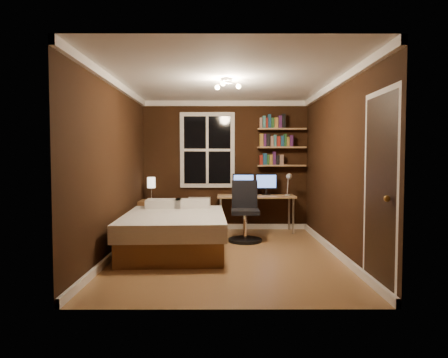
{
  "coord_description": "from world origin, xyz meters",
  "views": [
    {
      "loc": [
        -0.04,
        -5.7,
        1.39
      ],
      "look_at": [
        -0.03,
        0.45,
        1.07
      ],
      "focal_mm": 32.0,
      "sensor_mm": 36.0,
      "label": 1
    }
  ],
  "objects_px": {
    "desk": "(256,199)",
    "monitor_right": "(266,184)",
    "bedside_lamp": "(151,189)",
    "monitor_left": "(243,184)",
    "desk_lamp": "(288,184)",
    "nightstand": "(152,216)",
    "office_chair": "(245,218)",
    "bed": "(175,231)",
    "radiator": "(200,214)"
  },
  "relations": [
    {
      "from": "bedside_lamp",
      "to": "nightstand",
      "type": "bearing_deg",
      "value": 0.0
    },
    {
      "from": "bed",
      "to": "office_chair",
      "type": "distance_m",
      "value": 1.3
    },
    {
      "from": "bedside_lamp",
      "to": "monitor_right",
      "type": "distance_m",
      "value": 2.17
    },
    {
      "from": "monitor_right",
      "to": "radiator",
      "type": "bearing_deg",
      "value": 175.28
    },
    {
      "from": "radiator",
      "to": "desk_lamp",
      "type": "xyz_separation_m",
      "value": [
        1.67,
        -0.32,
        0.59
      ]
    },
    {
      "from": "desk",
      "to": "monitor_right",
      "type": "xyz_separation_m",
      "value": [
        0.2,
        0.07,
        0.26
      ]
    },
    {
      "from": "desk",
      "to": "desk_lamp",
      "type": "distance_m",
      "value": 0.67
    },
    {
      "from": "nightstand",
      "to": "desk",
      "type": "height_order",
      "value": "desk"
    },
    {
      "from": "desk",
      "to": "monitor_left",
      "type": "xyz_separation_m",
      "value": [
        -0.23,
        0.07,
        0.26
      ]
    },
    {
      "from": "nightstand",
      "to": "desk_lamp",
      "type": "relative_size",
      "value": 1.37
    },
    {
      "from": "nightstand",
      "to": "office_chair",
      "type": "xyz_separation_m",
      "value": [
        1.71,
        -0.78,
        0.09
      ]
    },
    {
      "from": "bedside_lamp",
      "to": "monitor_left",
      "type": "bearing_deg",
      "value": 5.29
    },
    {
      "from": "bedside_lamp",
      "to": "radiator",
      "type": "bearing_deg",
      "value": 16.76
    },
    {
      "from": "monitor_right",
      "to": "desk",
      "type": "bearing_deg",
      "value": -159.96
    },
    {
      "from": "office_chair",
      "to": "radiator",
      "type": "bearing_deg",
      "value": 128.79
    },
    {
      "from": "desk_lamp",
      "to": "office_chair",
      "type": "height_order",
      "value": "desk_lamp"
    },
    {
      "from": "nightstand",
      "to": "radiator",
      "type": "distance_m",
      "value": 0.92
    },
    {
      "from": "bed",
      "to": "monitor_left",
      "type": "bearing_deg",
      "value": 52.99
    },
    {
      "from": "office_chair",
      "to": "desk_lamp",
      "type": "bearing_deg",
      "value": 41.05
    },
    {
      "from": "desk",
      "to": "monitor_right",
      "type": "bearing_deg",
      "value": 20.04
    },
    {
      "from": "bed",
      "to": "desk",
      "type": "height_order",
      "value": "bed"
    },
    {
      "from": "bed",
      "to": "monitor_left",
      "type": "distance_m",
      "value": 2.06
    },
    {
      "from": "bed",
      "to": "bedside_lamp",
      "type": "bearing_deg",
      "value": 110.2
    },
    {
      "from": "monitor_left",
      "to": "desk_lamp",
      "type": "distance_m",
      "value": 0.85
    },
    {
      "from": "desk_lamp",
      "to": "monitor_left",
      "type": "bearing_deg",
      "value": 165.59
    },
    {
      "from": "bed",
      "to": "desk",
      "type": "relative_size",
      "value": 1.46
    },
    {
      "from": "bed",
      "to": "radiator",
      "type": "bearing_deg",
      "value": 78.59
    },
    {
      "from": "bed",
      "to": "radiator",
      "type": "relative_size",
      "value": 3.33
    },
    {
      "from": "nightstand",
      "to": "monitor_right",
      "type": "distance_m",
      "value": 2.25
    },
    {
      "from": "bedside_lamp",
      "to": "monitor_left",
      "type": "relative_size",
      "value": 1.04
    },
    {
      "from": "bed",
      "to": "office_chair",
      "type": "bearing_deg",
      "value": 29.65
    },
    {
      "from": "radiator",
      "to": "monitor_left",
      "type": "xyz_separation_m",
      "value": [
        0.85,
        -0.11,
        0.58
      ]
    },
    {
      "from": "desk",
      "to": "desk_lamp",
      "type": "height_order",
      "value": "desk_lamp"
    },
    {
      "from": "bed",
      "to": "radiator",
      "type": "height_order",
      "value": "bed"
    },
    {
      "from": "radiator",
      "to": "desk",
      "type": "distance_m",
      "value": 1.14
    },
    {
      "from": "nightstand",
      "to": "desk",
      "type": "bearing_deg",
      "value": 3.34
    },
    {
      "from": "nightstand",
      "to": "desk_lamp",
      "type": "xyz_separation_m",
      "value": [
        2.55,
        -0.05,
        0.61
      ]
    },
    {
      "from": "nightstand",
      "to": "desk",
      "type": "xyz_separation_m",
      "value": [
        1.96,
        0.09,
        0.33
      ]
    },
    {
      "from": "monitor_left",
      "to": "office_chair",
      "type": "relative_size",
      "value": 0.41
    },
    {
      "from": "bedside_lamp",
      "to": "office_chair",
      "type": "xyz_separation_m",
      "value": [
        1.71,
        -0.78,
        -0.43
      ]
    },
    {
      "from": "nightstand",
      "to": "monitor_left",
      "type": "xyz_separation_m",
      "value": [
        1.73,
        0.16,
        0.59
      ]
    },
    {
      "from": "bed",
      "to": "monitor_right",
      "type": "height_order",
      "value": "monitor_right"
    },
    {
      "from": "monitor_right",
      "to": "bed",
      "type": "bearing_deg",
      "value": -133.71
    },
    {
      "from": "bed",
      "to": "nightstand",
      "type": "bearing_deg",
      "value": 110.2
    },
    {
      "from": "bedside_lamp",
      "to": "radiator",
      "type": "relative_size",
      "value": 0.68
    },
    {
      "from": "desk",
      "to": "radiator",
      "type": "bearing_deg",
      "value": 170.62
    },
    {
      "from": "bedside_lamp",
      "to": "desk",
      "type": "bearing_deg",
      "value": 2.55
    },
    {
      "from": "office_chair",
      "to": "monitor_right",
      "type": "bearing_deg",
      "value": 64.5
    },
    {
      "from": "desk",
      "to": "office_chair",
      "type": "relative_size",
      "value": 1.43
    },
    {
      "from": "bed",
      "to": "desk_lamp",
      "type": "relative_size",
      "value": 4.82
    }
  ]
}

